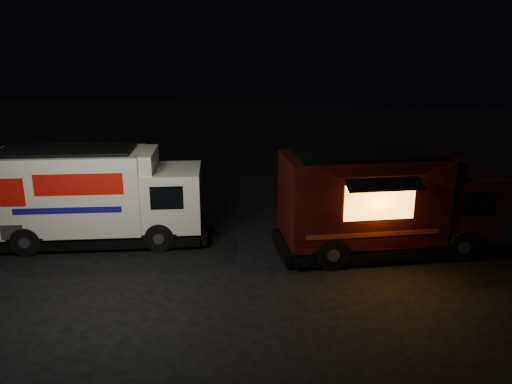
{
  "coord_description": "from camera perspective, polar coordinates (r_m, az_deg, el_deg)",
  "views": [
    {
      "loc": [
        2.56,
        -13.68,
        6.19
      ],
      "look_at": [
        0.27,
        2.0,
        1.48
      ],
      "focal_mm": 35.0,
      "sensor_mm": 36.0,
      "label": 1
    }
  ],
  "objects": [
    {
      "name": "ground",
      "position": [
        15.23,
        -2.1,
        -7.44
      ],
      "size": [
        80.0,
        80.0,
        0.0
      ],
      "primitive_type": "plane",
      "color": "black",
      "rests_on": "ground"
    },
    {
      "name": "red_truck",
      "position": [
        15.72,
        14.86,
        -1.08
      ],
      "size": [
        7.21,
        4.33,
        3.16
      ],
      "primitive_type": null,
      "rotation": [
        0.0,
        0.0,
        0.29
      ],
      "color": "#3C130A",
      "rests_on": "ground"
    },
    {
      "name": "white_truck",
      "position": [
        16.73,
        -17.43,
        -0.36
      ],
      "size": [
        7.15,
        3.78,
        3.08
      ],
      "primitive_type": null,
      "rotation": [
        0.0,
        0.0,
        0.23
      ],
      "color": "white",
      "rests_on": "ground"
    }
  ]
}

